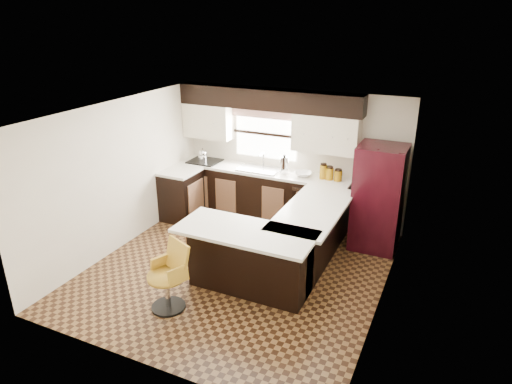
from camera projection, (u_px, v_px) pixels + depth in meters
The scene contains 30 objects.
floor at pixel (238, 270), 6.91m from camera, with size 4.40×4.40×0.00m, color #49301A.
ceiling at pixel (235, 113), 6.02m from camera, with size 4.40×4.40×0.00m, color silver.
wall_back at pixel (291, 155), 8.32m from camera, with size 4.40×4.40×0.00m, color beige.
wall_front at pixel (137, 272), 4.61m from camera, with size 4.40×4.40×0.00m, color beige.
wall_left at pixel (120, 176), 7.28m from camera, with size 4.40×4.40×0.00m, color beige.
wall_right at pixel (387, 224), 5.65m from camera, with size 4.40×4.40×0.00m, color beige.
base_cab_back at pixel (262, 195), 8.52m from camera, with size 3.30×0.60×0.90m, color black.
base_cab_left at pixel (182, 195), 8.50m from camera, with size 0.60×0.70×0.90m, color black.
counter_back at pixel (262, 171), 8.35m from camera, with size 3.30×0.60×0.04m, color silver.
counter_left at pixel (180, 171), 8.32m from camera, with size 0.60×0.70×0.04m, color silver.
soffit at pixel (268, 99), 7.95m from camera, with size 3.40×0.35×0.36m, color black.
upper_cab_left at pixel (208, 121), 8.61m from camera, with size 0.94×0.35×0.64m, color beige.
upper_cab_right at pixel (326, 134), 7.72m from camera, with size 1.14×0.35×0.64m, color beige.
window_pane at pixel (266, 134), 8.37m from camera, with size 1.20×0.02×0.90m, color white.
valance at pixel (265, 113), 8.19m from camera, with size 1.30×0.06×0.18m, color #D19B93.
sink at pixel (259, 169), 8.34m from camera, with size 0.75×0.45×0.03m, color #B2B2B7.
dishwasher at pixel (308, 211), 7.90m from camera, with size 0.58×0.03×0.78m, color black.
cooktop at pixel (205, 161), 8.78m from camera, with size 0.58×0.50×0.03m, color black.
peninsula_long at pixel (309, 238), 6.92m from camera, with size 0.60×1.95×0.90m, color black.
peninsula_return at pixel (250, 260), 6.30m from camera, with size 1.65×0.60×0.90m, color black.
counter_pen_long at pixel (313, 210), 6.73m from camera, with size 0.84×1.95×0.04m, color silver.
counter_pen_return at pixel (245, 232), 6.06m from camera, with size 1.89×0.84×0.04m, color silver.
refrigerator at pixel (378, 198), 7.31m from camera, with size 0.74×0.71×1.73m, color black.
bar_chair at pixel (166, 278), 5.86m from camera, with size 0.49×0.49×0.92m, color #B48826, non-canonical shape.
kettle at pixel (203, 154), 8.75m from camera, with size 0.18×0.18×0.24m, color silver, non-canonical shape.
percolator at pixel (284, 165), 8.11m from camera, with size 0.15×0.15×0.31m, color silver.
mixing_bowl at pixel (303, 174), 8.02m from camera, with size 0.30×0.30×0.07m, color white.
canister_large at pixel (323, 172), 7.86m from camera, with size 0.12×0.12×0.25m, color #92660A.
canister_med at pixel (329, 174), 7.83m from camera, with size 0.14×0.14×0.21m, color #92660A.
canister_small at pixel (338, 176), 7.77m from camera, with size 0.14×0.14×0.18m, color #92660A.
Camera 1 is at (2.76, -5.31, 3.66)m, focal length 32.00 mm.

